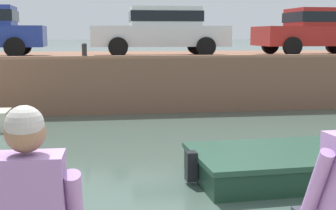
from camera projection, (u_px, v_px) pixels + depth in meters
ground_plane at (136, 163)px, 8.34m from camera, size 400.00×400.00×0.00m
far_quay_wall at (118, 77)px, 16.21m from camera, size 60.00×6.00×1.59m
far_wall_coping at (121, 57)px, 13.27m from camera, size 60.00×0.24×0.08m
car_centre_white at (162, 29)px, 15.03m from camera, size 4.39×1.95×1.54m
car_right_inner_red at (317, 29)px, 15.80m from camera, size 4.03×2.08×1.54m
mooring_bollard_mid at (84, 50)px, 13.22m from camera, size 0.15×0.15×0.45m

